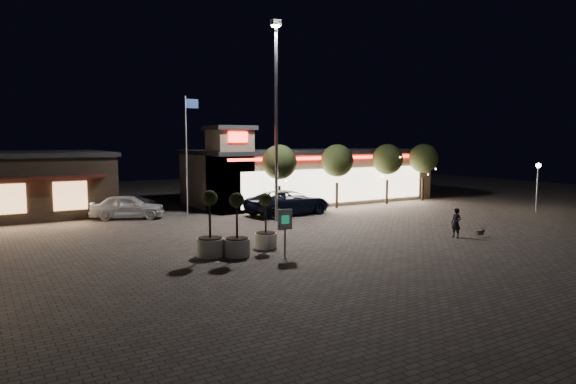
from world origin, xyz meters
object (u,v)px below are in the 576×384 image
planter_left (210,236)px  planter_mid (237,236)px  pickup_truck (289,202)px  valet_sign (285,224)px  pedestrian (456,223)px  white_sedan (128,207)px

planter_left → planter_mid: bearing=-28.4°
pickup_truck → planter_mid: bearing=132.6°
valet_sign → planter_left: bearing=146.2°
pickup_truck → planter_mid: size_ratio=2.16×
pickup_truck → pedestrian: 12.12m
white_sedan → planter_mid: (1.33, -13.46, 0.08)m
valet_sign → pickup_truck: bearing=57.7°
pickup_truck → valet_sign: valet_sign is taller
pedestrian → white_sedan: bearing=-144.1°
pickup_truck → pedestrian: bearing=-170.8°
planter_mid → valet_sign: (1.70, -1.27, 0.61)m
pedestrian → planter_left: 12.98m
planter_mid → planter_left: bearing=151.6°
pedestrian → planter_mid: (-11.66, 2.17, 0.09)m
white_sedan → valet_sign: 15.06m
pedestrian → planter_mid: size_ratio=0.55×
planter_mid → valet_sign: size_ratio=1.33×
pickup_truck → white_sedan: 10.64m
pedestrian → planter_mid: 11.86m
white_sedan → pedestrian: 20.33m
valet_sign → white_sedan: bearing=101.6°
valet_sign → planter_mid: bearing=143.3°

